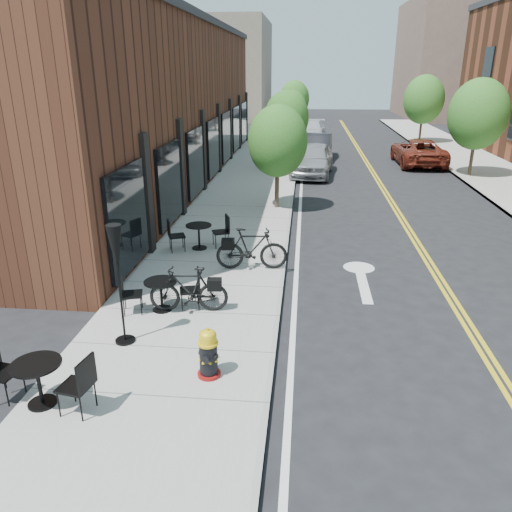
{
  "coord_description": "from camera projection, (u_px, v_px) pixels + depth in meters",
  "views": [
    {
      "loc": [
        0.42,
        -9.61,
        5.12
      ],
      "look_at": [
        -0.64,
        1.27,
        1.0
      ],
      "focal_mm": 35.0,
      "sensor_mm": 36.0,
      "label": 1
    }
  ],
  "objects": [
    {
      "name": "parked_car_b",
      "position": [
        317.0,
        147.0,
        29.75
      ],
      "size": [
        1.95,
        4.58,
        1.47
      ],
      "primitive_type": "imported",
      "rotation": [
        0.0,
        0.0,
        -0.09
      ],
      "color": "black",
      "rests_on": "ground"
    },
    {
      "name": "bg_building_left",
      "position": [
        231.0,
        69.0,
        54.45
      ],
      "size": [
        8.0,
        14.0,
        10.0
      ],
      "primitive_type": "cube",
      "color": "#726656",
      "rests_on": "ground"
    },
    {
      "name": "tree_far_c",
      "position": [
        424.0,
        100.0,
        35.0
      ],
      "size": [
        2.8,
        2.8,
        4.62
      ],
      "color": "#382B1E",
      "rests_on": "sidewalk_far"
    },
    {
      "name": "bistro_set_a",
      "position": [
        38.0,
        378.0,
        7.76
      ],
      "size": [
        1.84,
        0.9,
        0.97
      ],
      "rotation": [
        0.0,
        0.0,
        -0.17
      ],
      "color": "black",
      "rests_on": "sidewalk_near"
    },
    {
      "name": "building_near",
      "position": [
        157.0,
        105.0,
        23.18
      ],
      "size": [
        5.0,
        28.0,
        7.0
      ],
      "primitive_type": "cube",
      "color": "#3F2014",
      "rests_on": "ground"
    },
    {
      "name": "parked_car_c",
      "position": [
        311.0,
        131.0,
        37.58
      ],
      "size": [
        2.48,
        5.06,
        1.42
      ],
      "primitive_type": "imported",
      "rotation": [
        0.0,
        0.0,
        -0.1
      ],
      "color": "silver",
      "rests_on": "ground"
    },
    {
      "name": "tree_far_b",
      "position": [
        478.0,
        114.0,
        23.83
      ],
      "size": [
        2.8,
        2.8,
        4.62
      ],
      "color": "#382B1E",
      "rests_on": "sidewalk_far"
    },
    {
      "name": "tree_near_b",
      "position": [
        286.0,
        118.0,
        25.72
      ],
      "size": [
        2.3,
        2.3,
        3.98
      ],
      "color": "#382B1E",
      "rests_on": "sidewalk_near"
    },
    {
      "name": "fire_hydrant",
      "position": [
        208.0,
        353.0,
        8.52
      ],
      "size": [
        0.53,
        0.53,
        0.92
      ],
      "rotation": [
        0.0,
        0.0,
        -0.4
      ],
      "color": "maroon",
      "rests_on": "sidewalk_near"
    },
    {
      "name": "parked_car_far",
      "position": [
        418.0,
        152.0,
        27.96
      ],
      "size": [
        2.46,
        5.25,
        1.45
      ],
      "primitive_type": "imported",
      "rotation": [
        0.0,
        0.0,
        3.15
      ],
      "color": "maroon",
      "rests_on": "ground"
    },
    {
      "name": "ground",
      "position": [
        280.0,
        321.0,
        10.79
      ],
      "size": [
        120.0,
        120.0,
        0.0
      ],
      "primitive_type": "plane",
      "color": "black",
      "rests_on": "ground"
    },
    {
      "name": "bistro_set_b",
      "position": [
        161.0,
        291.0,
        10.86
      ],
      "size": [
        1.71,
        0.89,
        0.9
      ],
      "rotation": [
        0.0,
        0.0,
        0.27
      ],
      "color": "black",
      "rests_on": "sidewalk_near"
    },
    {
      "name": "bistro_set_c",
      "position": [
        199.0,
        233.0,
        14.61
      ],
      "size": [
        1.78,
        1.07,
        0.94
      ],
      "rotation": [
        0.0,
        0.0,
        0.38
      ],
      "color": "black",
      "rests_on": "sidewalk_near"
    },
    {
      "name": "patio_umbrella",
      "position": [
        117.0,
        260.0,
        9.15
      ],
      "size": [
        0.39,
        0.39,
        2.38
      ],
      "color": "black",
      "rests_on": "sidewalk_near"
    },
    {
      "name": "bicycle_left",
      "position": [
        189.0,
        290.0,
        10.79
      ],
      "size": [
        1.75,
        0.65,
        1.03
      ],
      "primitive_type": "imported",
      "rotation": [
        0.0,
        0.0,
        -1.47
      ],
      "color": "black",
      "rests_on": "sidewalk_near"
    },
    {
      "name": "tree_near_c",
      "position": [
        291.0,
        110.0,
        33.23
      ],
      "size": [
        2.1,
        2.1,
        3.67
      ],
      "color": "#382B1E",
      "rests_on": "sidewalk_near"
    },
    {
      "name": "parked_car_a",
      "position": [
        312.0,
        159.0,
        25.15
      ],
      "size": [
        2.4,
        4.93,
        1.62
      ],
      "primitive_type": "imported",
      "rotation": [
        0.0,
        0.0,
        -0.11
      ],
      "color": "gray",
      "rests_on": "ground"
    },
    {
      "name": "tree_near_a",
      "position": [
        278.0,
        141.0,
        18.31
      ],
      "size": [
        2.2,
        2.2,
        3.81
      ],
      "color": "#382B1E",
      "rests_on": "sidewalk_near"
    },
    {
      "name": "bicycle_right",
      "position": [
        252.0,
        249.0,
        13.07
      ],
      "size": [
        1.92,
        0.7,
        1.13
      ],
      "primitive_type": "imported",
      "rotation": [
        0.0,
        0.0,
        1.66
      ],
      "color": "black",
      "rests_on": "sidewalk_near"
    },
    {
      "name": "bg_building_right",
      "position": [
        453.0,
        59.0,
        53.77
      ],
      "size": [
        10.0,
        16.0,
        12.0
      ],
      "primitive_type": "cube",
      "color": "brown",
      "rests_on": "ground"
    },
    {
      "name": "sidewalk_near",
      "position": [
        244.0,
        201.0,
        20.26
      ],
      "size": [
        4.0,
        70.0,
        0.12
      ],
      "primitive_type": "cube",
      "color": "#9E9B93",
      "rests_on": "ground"
    },
    {
      "name": "tree_near_d",
      "position": [
        294.0,
        99.0,
        40.59
      ],
      "size": [
        2.4,
        2.4,
        4.11
      ],
      "color": "#382B1E",
      "rests_on": "sidewalk_near"
    }
  ]
}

